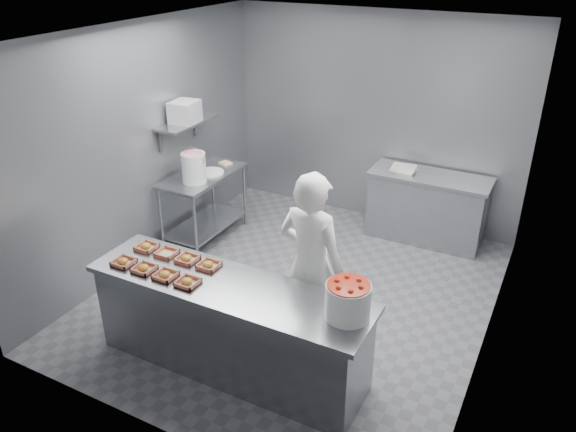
# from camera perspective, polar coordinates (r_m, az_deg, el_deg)

# --- Properties ---
(floor) EXTENTS (4.50, 4.50, 0.00)m
(floor) POSITION_cam_1_polar(r_m,az_deg,el_deg) (6.34, 0.97, -7.79)
(floor) COLOR #4C4C51
(floor) RESTS_ON ground
(ceiling) EXTENTS (4.50, 4.50, 0.00)m
(ceiling) POSITION_cam_1_polar(r_m,az_deg,el_deg) (5.30, 1.22, 18.10)
(ceiling) COLOR white
(ceiling) RESTS_ON wall_back
(wall_back) EXTENTS (4.00, 0.04, 2.80)m
(wall_back) POSITION_cam_1_polar(r_m,az_deg,el_deg) (7.64, 8.79, 9.66)
(wall_back) COLOR slate
(wall_back) RESTS_ON ground
(wall_left) EXTENTS (0.04, 4.50, 2.80)m
(wall_left) POSITION_cam_1_polar(r_m,az_deg,el_deg) (6.75, -14.39, 6.87)
(wall_left) COLOR slate
(wall_left) RESTS_ON ground
(wall_right) EXTENTS (0.04, 4.50, 2.80)m
(wall_right) POSITION_cam_1_polar(r_m,az_deg,el_deg) (5.18, 21.26, -0.24)
(wall_right) COLOR slate
(wall_right) RESTS_ON ground
(service_counter) EXTENTS (2.60, 0.70, 0.90)m
(service_counter) POSITION_cam_1_polar(r_m,az_deg,el_deg) (5.13, -5.92, -11.10)
(service_counter) COLOR slate
(service_counter) RESTS_ON ground
(prep_table) EXTENTS (0.60, 1.20, 0.90)m
(prep_table) POSITION_cam_1_polar(r_m,az_deg,el_deg) (7.26, -8.53, 1.97)
(prep_table) COLOR slate
(prep_table) RESTS_ON ground
(back_counter) EXTENTS (1.50, 0.60, 0.90)m
(back_counter) POSITION_cam_1_polar(r_m,az_deg,el_deg) (7.43, 13.90, 0.85)
(back_counter) COLOR slate
(back_counter) RESTS_ON ground
(wall_shelf) EXTENTS (0.35, 0.90, 0.03)m
(wall_shelf) POSITION_cam_1_polar(r_m,az_deg,el_deg) (7.03, -10.19, 9.35)
(wall_shelf) COLOR slate
(wall_shelf) RESTS_ON wall_left
(tray_0) EXTENTS (0.19, 0.18, 0.06)m
(tray_0) POSITION_cam_1_polar(r_m,az_deg,el_deg) (5.34, -16.38, -4.49)
(tray_0) COLOR tan
(tray_0) RESTS_ON service_counter
(tray_1) EXTENTS (0.19, 0.18, 0.06)m
(tray_1) POSITION_cam_1_polar(r_m,az_deg,el_deg) (5.19, -14.43, -5.17)
(tray_1) COLOR tan
(tray_1) RESTS_ON service_counter
(tray_2) EXTENTS (0.19, 0.18, 0.06)m
(tray_2) POSITION_cam_1_polar(r_m,az_deg,el_deg) (5.05, -12.36, -5.88)
(tray_2) COLOR tan
(tray_2) RESTS_ON service_counter
(tray_3) EXTENTS (0.19, 0.18, 0.06)m
(tray_3) POSITION_cam_1_polar(r_m,az_deg,el_deg) (4.91, -10.17, -6.62)
(tray_3) COLOR tan
(tray_3) RESTS_ON service_counter
(tray_4) EXTENTS (0.19, 0.18, 0.06)m
(tray_4) POSITION_cam_1_polar(r_m,az_deg,el_deg) (5.53, -14.20, -3.04)
(tray_4) COLOR tan
(tray_4) RESTS_ON service_counter
(tray_5) EXTENTS (0.19, 0.18, 0.04)m
(tray_5) POSITION_cam_1_polar(r_m,az_deg,el_deg) (5.39, -12.24, -3.69)
(tray_5) COLOR tan
(tray_5) RESTS_ON service_counter
(tray_6) EXTENTS (0.19, 0.18, 0.06)m
(tray_6) POSITION_cam_1_polar(r_m,az_deg,el_deg) (5.25, -10.22, -4.29)
(tray_6) COLOR tan
(tray_6) RESTS_ON service_counter
(tray_7) EXTENTS (0.19, 0.18, 0.06)m
(tray_7) POSITION_cam_1_polar(r_m,az_deg,el_deg) (5.12, -8.07, -4.96)
(tray_7) COLOR tan
(tray_7) RESTS_ON service_counter
(worker) EXTENTS (0.71, 0.52, 1.82)m
(worker) POSITION_cam_1_polar(r_m,az_deg,el_deg) (5.10, 2.38, -5.03)
(worker) COLOR white
(worker) RESTS_ON ground
(strawberry_tub) EXTENTS (0.36, 0.36, 0.30)m
(strawberry_tub) POSITION_cam_1_polar(r_m,az_deg,el_deg) (4.41, 6.11, -8.43)
(strawberry_tub) COLOR silver
(strawberry_tub) RESTS_ON service_counter
(glaze_bucket) EXTENTS (0.31, 0.29, 0.45)m
(glaze_bucket) POSITION_cam_1_polar(r_m,az_deg,el_deg) (6.86, -9.55, 4.95)
(glaze_bucket) COLOR silver
(glaze_bucket) RESTS_ON prep_table
(bucket_lid) EXTENTS (0.39, 0.39, 0.03)m
(bucket_lid) POSITION_cam_1_polar(r_m,az_deg,el_deg) (7.16, -7.83, 4.42)
(bucket_lid) COLOR silver
(bucket_lid) RESTS_ON prep_table
(rag) EXTENTS (0.18, 0.16, 0.02)m
(rag) POSITION_cam_1_polar(r_m,az_deg,el_deg) (7.44, -6.38, 5.37)
(rag) COLOR #CCB28C
(rag) RESTS_ON prep_table
(appliance) EXTENTS (0.34, 0.37, 0.25)m
(appliance) POSITION_cam_1_polar(r_m,az_deg,el_deg) (6.96, -10.45, 10.39)
(appliance) COLOR gray
(appliance) RESTS_ON wall_shelf
(paper_stack) EXTENTS (0.31, 0.23, 0.06)m
(paper_stack) POSITION_cam_1_polar(r_m,az_deg,el_deg) (7.32, 11.70, 4.77)
(paper_stack) COLOR silver
(paper_stack) RESTS_ON back_counter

